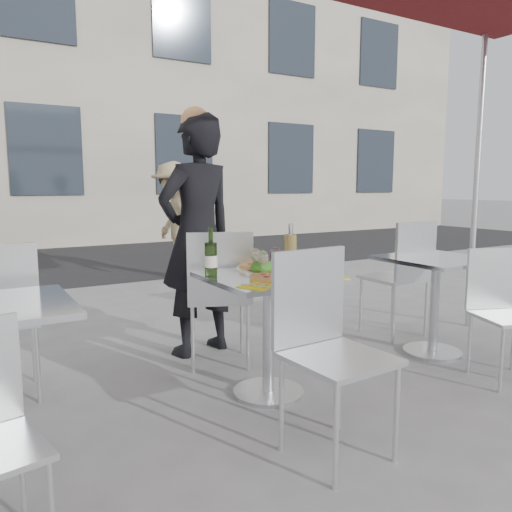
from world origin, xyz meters
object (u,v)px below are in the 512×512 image
side_chair_rfar (404,269)px  side_chair_rnear (502,302)px  wineglass_white_a (263,259)px  napkin_right (329,277)px  side_table_right (435,285)px  wineglass_red_b (275,255)px  pedestrian_b (174,221)px  wineglass_white_b (256,256)px  main_table (269,309)px  chair_far (219,288)px  pizza_near (280,277)px  salad_plate (263,268)px  wineglass_red_a (276,255)px  carafe (290,250)px  sugar_shaker (291,265)px  woman_diner (197,236)px  chair_near (324,334)px  wine_bottle (211,257)px  napkin_left (259,286)px  pizza_far (263,267)px

side_chair_rfar → side_chair_rnear: 0.97m
wineglass_white_a → napkin_right: (0.32, -0.22, -0.11)m
side_table_right → side_chair_rfar: side_chair_rfar is taller
wineglass_red_b → side_chair_rfar: bearing=12.9°
pedestrian_b → wineglass_white_b: 4.02m
main_table → chair_far: bearing=95.5°
pizza_near → salad_plate: (-0.01, 0.18, 0.03)m
wineglass_white_a → wineglass_red_b: size_ratio=1.00×
side_chair_rnear → wineglass_white_b: size_ratio=5.50×
wineglass_red_a → napkin_right: (0.17, -0.31, -0.11)m
pedestrian_b → carafe: bearing=-2.8°
main_table → sugar_shaker: size_ratio=7.01×
side_chair_rfar → wineglass_white_a: 1.74m
pizza_near → wineglass_white_a: bearing=116.0°
woman_diner → napkin_right: bearing=92.0°
chair_near → wineglass_red_b: size_ratio=6.22×
carafe → wineglass_red_b: carafe is taller
napkin_right → pizza_near: bearing=168.8°
side_chair_rnear → pedestrian_b: pedestrian_b is taller
chair_near → chair_far: bearing=84.0°
chair_near → napkin_right: (0.38, 0.44, 0.17)m
wine_bottle → napkin_right: wine_bottle is taller
chair_far → side_chair_rnear: 1.91m
wineglass_white_b → wineglass_red_a: bearing=-9.4°
pizza_near → napkin_left: 0.26m
carafe → side_chair_rnear: bearing=-30.3°
pedestrian_b → carafe: size_ratio=5.58×
pedestrian_b → wine_bottle: bearing=-11.0°
wineglass_red_b → napkin_left: 0.48m
main_table → wineglass_red_a: (0.10, 0.08, 0.32)m
wineglass_red_b → napkin_left: (-0.32, -0.34, -0.11)m
side_table_right → wineglass_red_b: (-1.41, 0.08, 0.32)m
side_chair_rfar → wineglass_red_b: side_chair_rfar is taller
main_table → napkin_right: bearing=-41.2°
pedestrian_b → woman_diner: bearing=-10.9°
wine_bottle → sugar_shaker: 0.50m
pizza_near → wineglass_red_b: 0.24m
chair_far → woman_diner: (0.01, 0.39, 0.33)m
chair_near → carafe: 0.98m
napkin_left → napkin_right: bearing=-21.4°
chair_near → wineglass_white_a: bearing=81.8°
carafe → pizza_far: bearing=169.7°
side_chair_rnear → wineglass_red_b: bearing=176.9°
chair_near → wineglass_red_b: (0.20, 0.76, 0.28)m
pedestrian_b → wineglass_red_b: (-0.86, -3.92, 0.05)m
wineglass_white_a → napkin_left: wineglass_white_a is taller
side_chair_rfar → pedestrian_b: bearing=-79.9°
woman_diner → pizza_far: size_ratio=5.29×
pizza_far → wine_bottle: wine_bottle is taller
side_table_right → wine_bottle: bearing=175.2°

